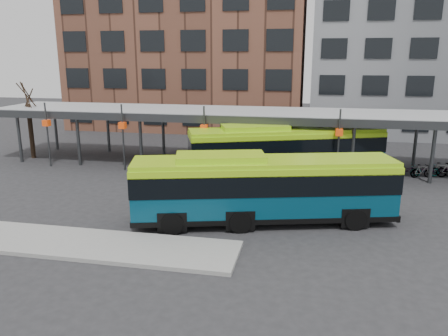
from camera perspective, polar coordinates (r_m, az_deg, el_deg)
ground at (r=21.18m, az=-0.89°, el=-8.01°), size 120.00×120.00×0.00m
boarding_island at (r=20.43m, az=-18.24°, el=-9.37°), size 14.00×3.00×0.18m
canopy at (r=32.55m, az=3.81°, el=7.00°), size 40.00×6.53×4.80m
tree at (r=38.63m, az=-23.94°, el=4.75°), size 1.64×1.64×5.60m
building_brick at (r=53.14m, az=-4.36°, el=17.49°), size 26.00×14.00×22.00m
building_grey at (r=52.52m, az=25.27°, el=15.16°), size 24.00×14.00×20.00m
bus_front at (r=21.55m, az=5.07°, el=-2.48°), size 13.05×5.94×3.53m
bus_rear at (r=30.12m, az=8.00°, el=2.41°), size 13.34×7.24×3.64m
bike_rack at (r=33.27m, az=25.63°, el=-0.26°), size 4.58×1.36×1.04m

